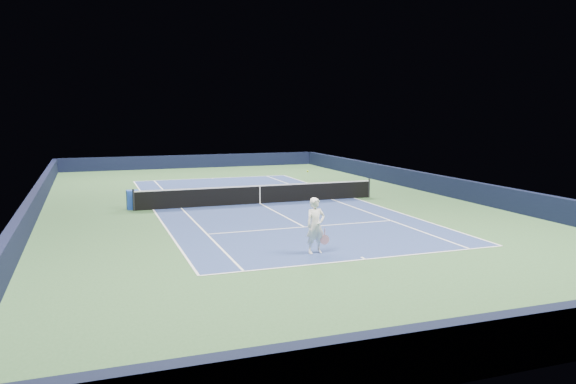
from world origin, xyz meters
name	(u,v)px	position (x,y,z in m)	size (l,w,h in m)	color
ground	(260,204)	(0.00, 0.00, 0.00)	(40.00, 40.00, 0.00)	#30542D
wall_far	(192,161)	(0.00, 19.82, 0.55)	(22.00, 0.35, 1.10)	black
wall_near	(557,333)	(0.00, -19.82, 0.55)	(22.00, 0.35, 1.10)	black
wall_right	(436,184)	(10.82, 0.00, 0.55)	(0.35, 40.00, 1.10)	black
wall_left	(34,205)	(-10.82, 0.00, 0.55)	(0.35, 40.00, 1.10)	black
court_surface	(260,204)	(0.00, 0.00, 0.00)	(10.97, 23.77, 0.01)	navy
baseline_far	(212,178)	(0.00, 11.88, 0.01)	(10.97, 0.08, 0.00)	white
baseline_near	(366,259)	(0.00, -11.88, 0.01)	(10.97, 0.08, 0.00)	white
sideline_doubles_right	(354,198)	(5.49, 0.00, 0.01)	(0.08, 23.77, 0.00)	white
sideline_doubles_left	(153,210)	(-5.49, 0.00, 0.01)	(0.08, 23.77, 0.00)	white
sideline_singles_right	(332,199)	(4.12, 0.00, 0.01)	(0.08, 23.77, 0.00)	white
sideline_singles_left	(181,208)	(-4.12, 0.00, 0.01)	(0.08, 23.77, 0.00)	white
service_line_far	(230,188)	(0.00, 6.40, 0.01)	(8.23, 0.08, 0.00)	white
service_line_near	(304,227)	(0.00, -6.40, 0.01)	(8.23, 0.08, 0.00)	white
center_service_line	(260,203)	(0.00, 0.00, 0.01)	(0.08, 12.80, 0.00)	white
center_mark_far	(213,178)	(0.00, 11.73, 0.01)	(0.08, 0.30, 0.00)	white
center_mark_near	(363,258)	(0.00, -11.73, 0.01)	(0.08, 0.30, 0.00)	white
tennis_net	(260,194)	(0.00, 0.00, 0.50)	(12.90, 0.10, 1.07)	black
sponsor_cube	(133,200)	(-6.40, 0.49, 0.47)	(0.62, 0.54, 0.95)	#1D43B2
tennis_player	(316,226)	(-1.23, -10.58, 0.96)	(0.86, 1.30, 2.74)	white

